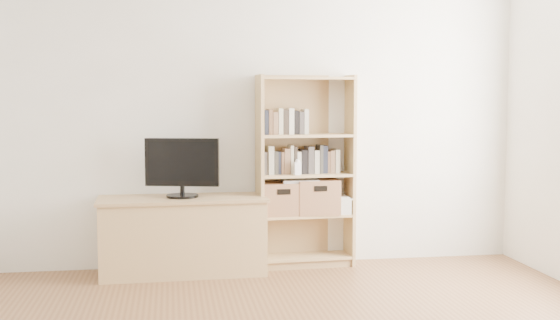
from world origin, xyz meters
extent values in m
cube|color=silver|center=(0.00, 2.50, 1.30)|extent=(4.50, 0.02, 2.60)
cube|color=tan|center=(-0.62, 2.26, 0.30)|extent=(1.31, 0.52, 0.59)
cube|color=tan|center=(0.40, 2.36, 0.80)|extent=(0.81, 0.33, 1.60)
cube|color=black|center=(-0.62, 2.26, 0.85)|extent=(0.59, 0.18, 0.46)
cube|color=#433D3A|center=(0.40, 2.38, 0.89)|extent=(0.79, 0.16, 0.21)
cube|color=#433D3A|center=(0.22, 2.37, 1.20)|extent=(0.36, 0.14, 0.19)
cube|color=white|center=(0.32, 2.26, 0.83)|extent=(0.06, 0.04, 0.10)
cube|color=#906341|center=(0.19, 2.34, 0.58)|extent=(0.34, 0.29, 0.27)
cube|color=#906341|center=(0.50, 2.36, 0.59)|extent=(0.35, 0.29, 0.29)
cube|color=white|center=(0.35, 2.34, 0.72)|extent=(0.31, 0.23, 0.02)
cube|color=beige|center=(0.67, 2.37, 0.51)|extent=(0.18, 0.27, 0.12)
camera|label=1|loc=(-0.71, -3.34, 1.42)|focal=45.00mm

